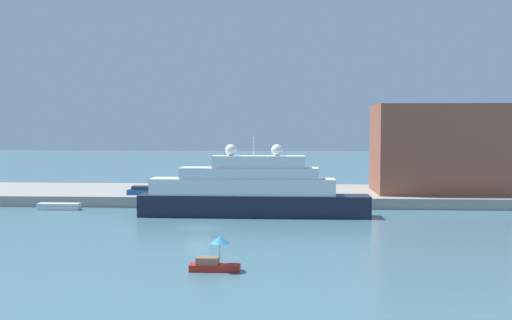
# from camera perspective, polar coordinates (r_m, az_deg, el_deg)

# --- Properties ---
(ground) EXTENTS (400.00, 400.00, 0.00)m
(ground) POSITION_cam_1_polar(r_m,az_deg,el_deg) (69.24, -5.58, -6.50)
(ground) COLOR slate
(quay_dock) EXTENTS (110.00, 20.11, 1.53)m
(quay_dock) POSITION_cam_1_polar(r_m,az_deg,el_deg) (94.70, -3.19, -3.34)
(quay_dock) COLOR gray
(quay_dock) RESTS_ON ground
(large_yacht) EXTENTS (29.88, 3.90, 10.51)m
(large_yacht) POSITION_cam_1_polar(r_m,az_deg,el_deg) (77.06, -0.54, -3.08)
(large_yacht) COLOR black
(large_yacht) RESTS_ON ground
(small_motorboat) EXTENTS (4.11, 1.61, 2.85)m
(small_motorboat) POSITION_cam_1_polar(r_m,az_deg,el_deg) (48.98, -3.99, -9.44)
(small_motorboat) COLOR #B22319
(small_motorboat) RESTS_ON ground
(work_barge) EXTENTS (5.82, 1.49, 0.91)m
(work_barge) POSITION_cam_1_polar(r_m,az_deg,el_deg) (87.78, -18.40, -4.26)
(work_barge) COLOR silver
(work_barge) RESTS_ON ground
(harbor_building) EXTENTS (19.06, 11.62, 13.45)m
(harbor_building) POSITION_cam_1_polar(r_m,az_deg,el_deg) (94.87, 17.05, 1.06)
(harbor_building) COLOR #93513D
(harbor_building) RESTS_ON quay_dock
(parked_car) EXTENTS (4.50, 1.88, 1.28)m
(parked_car) POSITION_cam_1_polar(r_m,az_deg,el_deg) (89.89, -10.84, -2.92)
(parked_car) COLOR #1E4C99
(parked_car) RESTS_ON quay_dock
(person_figure) EXTENTS (0.36, 0.36, 1.81)m
(person_figure) POSITION_cam_1_polar(r_m,az_deg,el_deg) (87.62, -8.88, -2.87)
(person_figure) COLOR maroon
(person_figure) RESTS_ON quay_dock
(mooring_bollard) EXTENTS (0.36, 0.36, 0.87)m
(mooring_bollard) POSITION_cam_1_polar(r_m,az_deg,el_deg) (85.43, -3.55, -3.27)
(mooring_bollard) COLOR black
(mooring_bollard) RESTS_ON quay_dock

